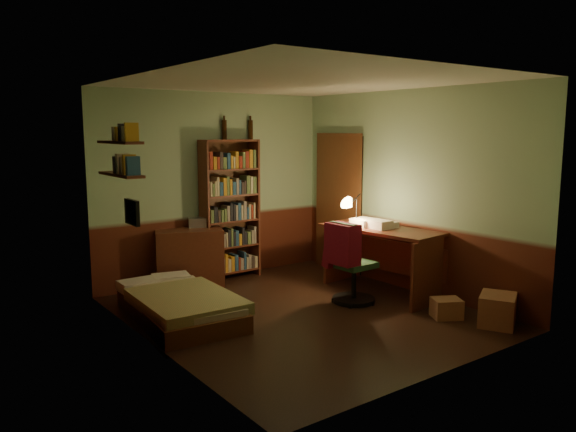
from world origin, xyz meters
TOP-DOWN VIEW (x-y plane):
  - floor at (0.00, 0.00)m, footprint 3.50×4.00m
  - ceiling at (0.00, 0.00)m, footprint 3.50×4.00m
  - wall_back at (0.00, 2.01)m, footprint 3.50×0.02m
  - wall_left at (-1.76, 0.00)m, footprint 0.02×4.00m
  - wall_right at (1.76, 0.00)m, footprint 0.02×4.00m
  - wall_front at (0.00, -2.01)m, footprint 3.50×0.02m
  - doorway at (1.72, 1.30)m, footprint 0.06×0.90m
  - door_trim at (1.69, 1.30)m, footprint 0.02×0.98m
  - bed at (-1.19, 0.67)m, footprint 1.07×1.80m
  - dresser at (-0.52, 1.76)m, footprint 0.97×0.73m
  - mini_stereo at (-0.33, 1.89)m, footprint 0.29×0.26m
  - bookshelf at (0.16, 1.85)m, footprint 0.85×0.29m
  - bottle_left at (0.15, 1.96)m, footprint 0.08×0.08m
  - bottle_right at (0.58, 1.96)m, footprint 0.08×0.08m
  - desk at (1.33, 0.07)m, footprint 0.85×1.65m
  - paper_stack at (1.31, 0.31)m, footprint 0.22×0.28m
  - desk_lamp at (1.22, 0.40)m, footprint 0.19×0.19m
  - office_chair at (0.78, -0.04)m, footprint 0.47×0.41m
  - red_jacket at (0.56, -0.05)m, footprint 0.33×0.46m
  - wall_shelf_lower at (-1.64, 1.10)m, footprint 0.20×0.90m
  - wall_shelf_upper at (-1.64, 1.10)m, footprint 0.20×0.90m
  - framed_picture at (-1.72, 0.60)m, footprint 0.04×0.32m
  - cardboard_box_a at (1.47, -1.56)m, footprint 0.56×0.53m
  - cardboard_box_b at (1.22, -1.08)m, footprint 0.39×0.37m

SIDE VIEW (x-z plane):
  - floor at x=0.00m, z-range -0.02..0.00m
  - cardboard_box_b at x=1.22m, z-range 0.00..0.22m
  - cardboard_box_a at x=1.47m, z-range 0.00..0.33m
  - bed at x=-1.19m, z-range 0.00..0.51m
  - dresser at x=-0.52m, z-range 0.00..0.78m
  - desk at x=1.33m, z-range 0.00..0.85m
  - office_chair at x=0.78m, z-range 0.00..0.90m
  - mini_stereo at x=-0.33m, z-range 0.78..0.90m
  - paper_stack at x=1.31m, z-range 0.85..0.95m
  - bookshelf at x=0.16m, z-range 0.00..1.96m
  - doorway at x=1.72m, z-range 0.00..2.00m
  - door_trim at x=1.69m, z-range -0.04..2.04m
  - desk_lamp at x=1.22m, z-range 0.85..1.40m
  - red_jacket at x=0.56m, z-range 0.90..1.39m
  - framed_picture at x=-1.72m, z-range 1.12..1.38m
  - wall_back at x=0.00m, z-range 0.00..2.60m
  - wall_left at x=-1.76m, z-range 0.00..2.60m
  - wall_right at x=1.76m, z-range 0.00..2.60m
  - wall_front at x=0.00m, z-range 0.00..2.60m
  - wall_shelf_lower at x=-1.64m, z-range 1.59..1.61m
  - wall_shelf_upper at x=-1.64m, z-range 1.94..1.96m
  - bottle_left at x=0.15m, z-range 1.96..2.22m
  - bottle_right at x=0.58m, z-range 1.96..2.22m
  - ceiling at x=0.00m, z-range 2.60..2.62m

